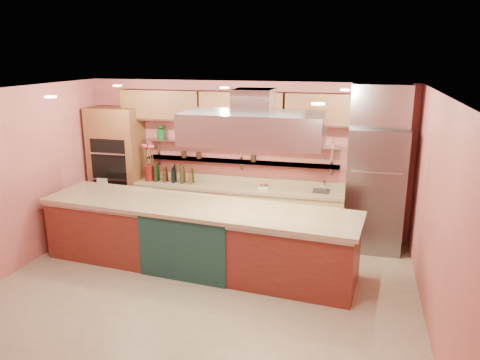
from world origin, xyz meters
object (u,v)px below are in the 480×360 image
(island, at_px, (197,236))
(kitchen_scale, at_px, (264,186))
(refrigerator, at_px, (374,190))
(copper_kettle, at_px, (184,135))
(flower_vase, at_px, (149,173))
(green_canister, at_px, (204,135))

(island, bearing_deg, kitchen_scale, 67.42)
(refrigerator, relative_size, kitchen_scale, 12.40)
(refrigerator, xyz_separation_m, island, (-2.67, -1.45, -0.54))
(island, bearing_deg, copper_kettle, 121.27)
(island, relative_size, flower_vase, 16.30)
(green_canister, bearing_deg, island, -75.75)
(refrigerator, bearing_deg, island, -151.59)
(flower_vase, height_order, copper_kettle, copper_kettle)
(refrigerator, height_order, kitchen_scale, refrigerator)
(island, distance_m, kitchen_scale, 1.71)
(refrigerator, height_order, flower_vase, refrigerator)
(green_canister, bearing_deg, refrigerator, -4.24)
(refrigerator, relative_size, flower_vase, 6.97)
(flower_vase, bearing_deg, green_canister, 12.07)
(copper_kettle, bearing_deg, island, -64.05)
(kitchen_scale, height_order, copper_kettle, copper_kettle)
(refrigerator, distance_m, copper_kettle, 3.57)
(kitchen_scale, bearing_deg, copper_kettle, 147.93)
(island, relative_size, copper_kettle, 25.97)
(refrigerator, xyz_separation_m, flower_vase, (-4.13, 0.01, 0.03))
(refrigerator, distance_m, flower_vase, 4.13)
(copper_kettle, relative_size, green_canister, 0.95)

